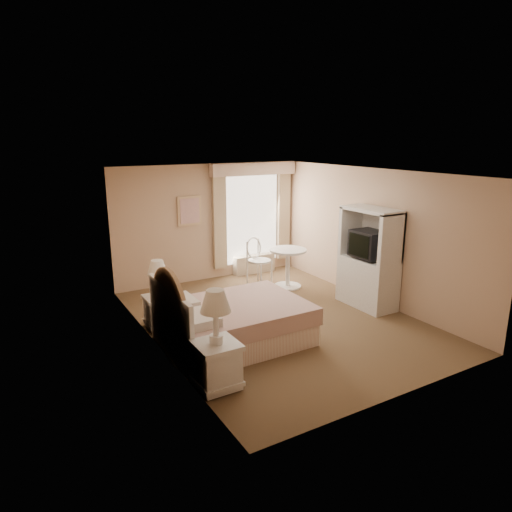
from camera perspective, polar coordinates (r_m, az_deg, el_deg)
room at (r=7.54m, az=2.79°, el=0.86°), size 4.21×5.51×2.51m
window at (r=10.28m, az=-0.34°, el=5.14°), size 2.05×0.22×2.51m
framed_art at (r=9.65m, az=-8.31°, el=5.61°), size 0.52×0.04×0.62m
bed at (r=6.95m, az=-3.29°, el=-8.26°), size 2.10×1.61×1.43m
nightstand_near at (r=5.75m, az=-4.95°, el=-11.94°), size 0.53×0.53×1.27m
nightstand_far at (r=7.64m, az=-12.00°, el=-5.74°), size 0.47×0.47×1.13m
round_table at (r=9.44m, az=4.01°, el=-0.73°), size 0.77×0.77×0.81m
cafe_chair at (r=9.67m, az=0.14°, el=-0.11°), size 0.62×0.62×1.00m
armoire at (r=8.58m, az=13.89°, el=-1.23°), size 0.55×1.10×1.83m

